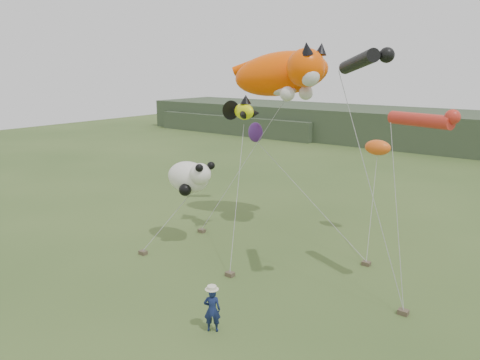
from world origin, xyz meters
name	(u,v)px	position (x,y,z in m)	size (l,w,h in m)	color
ground	(218,322)	(0.00, 0.00, 0.00)	(120.00, 120.00, 0.00)	#385123
headland	(449,132)	(-3.11, 44.69, 1.92)	(90.00, 13.00, 4.00)	#2D3D28
festival_attendant	(212,310)	(0.22, -0.55, 0.81)	(0.59, 0.39, 1.61)	#131E4A
sandbag_anchors	(260,263)	(-1.67, 5.06, 0.10)	(12.54, 5.72, 0.19)	brown
cat_kite	(286,73)	(-3.92, 10.63, 8.69)	(7.02, 4.46, 3.18)	#FF5000
fish_kite	(238,110)	(-5.03, 7.78, 6.83)	(2.79, 1.85, 1.36)	#DDED09
tube_kites	(398,93)	(3.91, 5.89, 8.05)	(4.45, 3.99, 2.93)	black
panda_kite	(190,177)	(-6.22, 5.29, 3.54)	(2.85, 1.85, 1.77)	white
misc_kites	(316,140)	(-2.53, 11.79, 5.01)	(8.62, 1.42, 1.29)	orange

